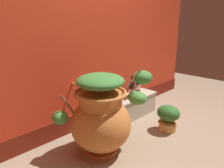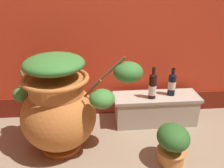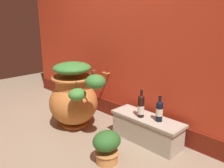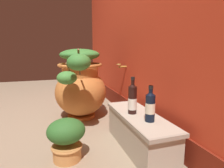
% 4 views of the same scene
% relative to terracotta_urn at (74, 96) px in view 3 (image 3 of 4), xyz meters
% --- Properties ---
extents(ground_plane, '(7.00, 7.00, 0.00)m').
position_rel_terracotta_urn_xyz_m(ground_plane, '(0.35, -0.52, -0.41)').
color(ground_plane, gray).
extents(back_wall, '(4.40, 0.33, 2.60)m').
position_rel_terracotta_urn_xyz_m(back_wall, '(0.35, 0.68, 0.88)').
color(back_wall, red).
rests_on(back_wall, ground_plane).
extents(terracotta_urn, '(1.09, 0.62, 0.85)m').
position_rel_terracotta_urn_xyz_m(terracotta_urn, '(0.00, 0.00, 0.00)').
color(terracotta_urn, '#C17033').
rests_on(terracotta_urn, ground_plane).
extents(stone_ledge, '(0.86, 0.30, 0.30)m').
position_rel_terracotta_urn_xyz_m(stone_ledge, '(0.91, 0.35, -0.25)').
color(stone_ledge, '#B2A893').
rests_on(stone_ledge, ground_plane).
extents(wine_bottle_left, '(0.07, 0.07, 0.32)m').
position_rel_terracotta_urn_xyz_m(wine_bottle_left, '(0.85, 0.31, 0.02)').
color(wine_bottle_left, black).
rests_on(wine_bottle_left, stone_ledge).
extents(wine_bottle_middle, '(0.08, 0.08, 0.28)m').
position_rel_terracotta_urn_xyz_m(wine_bottle_middle, '(1.06, 0.36, 0.01)').
color(wine_bottle_middle, black).
rests_on(wine_bottle_middle, stone_ledge).
extents(potted_shrub, '(0.26, 0.29, 0.33)m').
position_rel_terracotta_urn_xyz_m(potted_shrub, '(0.89, -0.26, -0.23)').
color(potted_shrub, '#D68E4C').
rests_on(potted_shrub, ground_plane).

